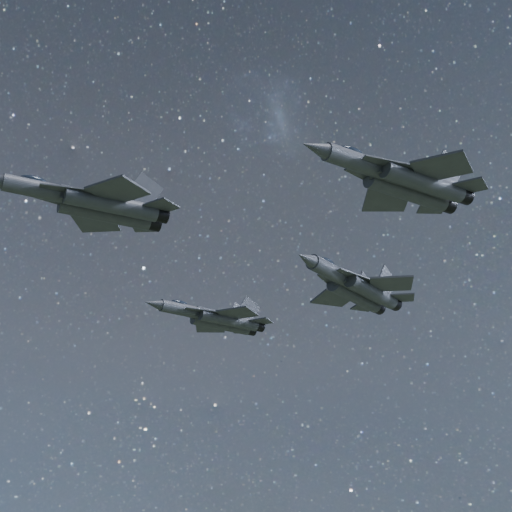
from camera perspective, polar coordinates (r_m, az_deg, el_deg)
name	(u,v)px	position (r m, az deg, el deg)	size (l,w,h in m)	color
jet_lead	(93,203)	(63.88, -11.75, 3.79)	(15.66, 11.14, 3.99)	#31333D
jet_left	(216,318)	(87.91, -2.96, -4.53)	(15.22, 10.69, 3.84)	#31333D
jet_right	(402,180)	(58.46, 10.59, 5.48)	(15.38, 10.85, 3.89)	#31333D
jet_slot	(356,287)	(76.49, 7.28, -2.26)	(16.35, 10.75, 4.20)	#31333D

